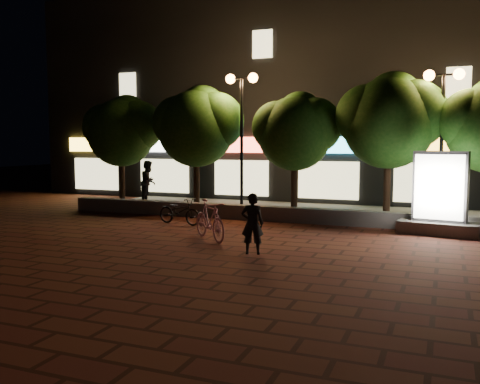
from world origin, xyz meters
The scene contains 15 objects.
ground centered at (0.00, 0.00, 0.00)m, with size 80.00×80.00×0.00m, color #55281A.
retaining_wall centered at (0.00, 4.00, 0.25)m, with size 16.00×0.45×0.50m, color #64615D.
sidewalk centered at (0.00, 6.50, 0.04)m, with size 16.00×5.00×0.08m, color #64615D.
building_block centered at (-0.01, 12.99, 5.00)m, with size 28.00×8.12×11.30m.
tree_far_left centered at (-6.95, 5.46, 3.29)m, with size 3.36×2.80×4.63m.
tree_left centered at (-3.45, 5.46, 3.44)m, with size 3.60×3.00×4.89m.
tree_mid centered at (0.55, 5.46, 3.22)m, with size 3.24×2.70×4.50m.
tree_right centered at (3.86, 5.46, 3.57)m, with size 3.72×3.10×5.07m.
street_lamp_left centered at (-1.50, 5.20, 4.03)m, with size 1.26×0.36×5.18m.
street_lamp_right centered at (5.50, 5.20, 3.89)m, with size 1.26×0.36×4.98m.
ad_kiosk centered at (5.54, 3.38, 0.99)m, with size 2.42×1.47×2.46m.
scooter_pink centered at (-0.38, -0.04, 0.56)m, with size 0.53×1.88×1.13m, color #C87B95.
rider centered at (1.34, -1.26, 0.75)m, with size 0.55×0.36×1.50m, color black.
scooter_parked centered at (-2.50, 2.13, 0.44)m, with size 0.59×1.68×0.88m, color black.
pedestrian centered at (-6.45, 6.61, 1.00)m, with size 0.90×0.70×1.84m, color black.
Camera 1 is at (5.67, -12.93, 2.73)m, focal length 38.74 mm.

